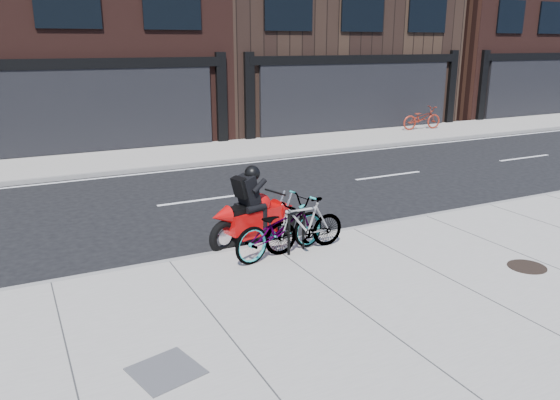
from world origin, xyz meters
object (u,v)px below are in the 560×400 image
bicycle_rear (305,225)px  bicycle_far (422,118)px  bike_rack (296,228)px  bicycle_front (280,227)px  manhole_cover (527,267)px  utility_grate (166,371)px  motorcycle (258,212)px

bicycle_rear → bicycle_far: 16.31m
bike_rack → bicycle_front: bicycle_front is taller
manhole_cover → utility_grate: 6.56m
bicycle_front → utility_grate: bicycle_front is taller
bicycle_front → utility_grate: 4.05m
bicycle_far → manhole_cover: size_ratio=2.97×
bicycle_front → bicycle_far: bicycle_front is taller
bicycle_front → bicycle_far: 16.70m
utility_grate → bicycle_front: bearing=43.2°
utility_grate → bike_rack: bearing=40.1°
bike_rack → bicycle_rear: bearing=-0.0°
manhole_cover → bike_rack: bearing=142.8°
bicycle_rear → utility_grate: (-3.44, -2.75, -0.50)m
bicycle_rear → motorcycle: bearing=-156.2°
motorcycle → bicycle_far: motorcycle is taller
motorcycle → manhole_cover: motorcycle is taller
bicycle_rear → motorcycle: (-0.49, 1.03, 0.04)m
manhole_cover → motorcycle: bearing=135.6°
bike_rack → bicycle_front: (-0.33, -0.00, 0.07)m
bike_rack → bicycle_far: size_ratio=0.41×
bicycle_far → utility_grate: 20.72m
bicycle_rear → manhole_cover: bicycle_rear is taller
motorcycle → bike_rack: bearing=-88.8°
bike_rack → bicycle_rear: (0.18, -0.00, 0.03)m
bike_rack → motorcycle: 1.08m
bicycle_front → motorcycle: (0.02, 1.03, 0.00)m
bike_rack → bicycle_far: bearing=41.2°
bike_rack → motorcycle: motorcycle is taller
motorcycle → bicycle_far: bearing=22.2°
motorcycle → bicycle_rear: bearing=-80.2°
bicycle_front → motorcycle: 1.03m
bicycle_far → utility_grate: bicycle_far is taller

